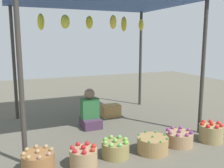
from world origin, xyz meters
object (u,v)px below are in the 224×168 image
(basket_red_tomatoes, at_px, (211,133))
(basket_green_chilies, at_px, (153,145))
(basket_purple_onions, at_px, (179,138))
(vendor_person, at_px, (90,112))
(basket_red_apples, at_px, (84,157))
(wooden_crate_near_vendor, at_px, (111,111))
(basket_green_apples, at_px, (115,149))
(basket_potatoes, at_px, (38,162))

(basket_red_tomatoes, bearing_deg, basket_green_chilies, 179.02)
(basket_purple_onions, bearing_deg, basket_green_chilies, -173.81)
(basket_green_chilies, bearing_deg, vendor_person, 109.38)
(basket_red_apples, height_order, wooden_crate_near_vendor, basket_red_apples)
(basket_green_apples, height_order, basket_green_chilies, basket_green_apples)
(vendor_person, relative_size, basket_green_chilies, 1.61)
(basket_potatoes, height_order, basket_red_tomatoes, basket_red_tomatoes)
(basket_green_chilies, xyz_separation_m, basket_red_tomatoes, (1.16, -0.02, 0.03))
(vendor_person, xyz_separation_m, basket_red_tomatoes, (1.69, -1.52, -0.15))
(basket_red_apples, relative_size, basket_green_chilies, 0.80)
(basket_red_tomatoes, bearing_deg, basket_potatoes, 177.94)
(basket_red_apples, relative_size, basket_red_tomatoes, 0.96)
(basket_red_apples, bearing_deg, basket_green_apples, 10.40)
(basket_green_apples, bearing_deg, basket_red_apples, -169.60)
(wooden_crate_near_vendor, bearing_deg, basket_green_apples, -110.75)
(basket_red_apples, bearing_deg, basket_green_chilies, 0.38)
(basket_green_apples, bearing_deg, basket_green_chilies, -8.53)
(vendor_person, height_order, wooden_crate_near_vendor, vendor_person)
(vendor_person, distance_m, wooden_crate_near_vendor, 0.83)
(basket_green_chilies, relative_size, basket_purple_onions, 1.07)
(vendor_person, distance_m, basket_red_tomatoes, 2.27)
(basket_green_apples, bearing_deg, basket_potatoes, -179.72)
(basket_potatoes, distance_m, basket_red_tomatoes, 2.87)
(basket_potatoes, height_order, basket_purple_onions, basket_potatoes)
(basket_green_apples, distance_m, basket_green_chilies, 0.60)
(basket_potatoes, relative_size, wooden_crate_near_vendor, 1.03)
(basket_potatoes, height_order, basket_red_apples, basket_potatoes)
(basket_red_apples, relative_size, wooden_crate_near_vendor, 0.93)
(basket_purple_onions, xyz_separation_m, wooden_crate_near_vendor, (-0.43, 1.92, 0.02))
(basket_red_apples, height_order, basket_green_apples, basket_red_apples)
(vendor_person, xyz_separation_m, basket_purple_onions, (1.08, -1.44, -0.18))
(basket_green_apples, distance_m, basket_red_tomatoes, 1.76)
(basket_potatoes, distance_m, basket_purple_onions, 2.26)
(basket_red_tomatoes, bearing_deg, wooden_crate_near_vendor, 117.29)
(basket_green_chilies, height_order, basket_purple_onions, basket_purple_onions)
(basket_potatoes, distance_m, basket_red_apples, 0.60)
(basket_purple_onions, distance_m, basket_red_tomatoes, 0.62)
(basket_green_apples, relative_size, basket_red_tomatoes, 1.03)
(basket_red_apples, height_order, basket_green_chilies, basket_red_apples)
(wooden_crate_near_vendor, bearing_deg, basket_red_tomatoes, -62.71)
(basket_red_apples, xyz_separation_m, wooden_crate_near_vendor, (1.24, 1.99, 0.00))
(vendor_person, distance_m, basket_red_apples, 1.62)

